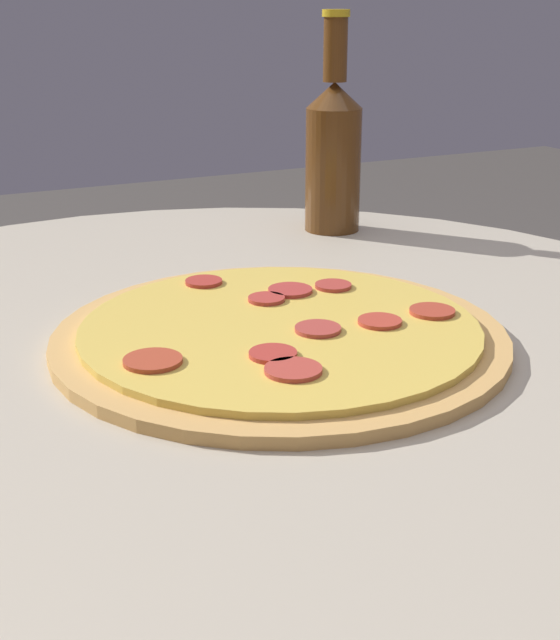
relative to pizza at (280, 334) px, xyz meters
The scene contains 3 objects.
table 0.18m from the pizza, 50.07° to the left, with size 0.97×0.97×0.68m.
pizza is the anchor object (origin of this frame).
beer_bottle 0.39m from the pizza, 35.54° to the right, with size 0.07×0.07×0.25m.
Camera 1 is at (-0.64, 0.26, 0.95)m, focal length 50.00 mm.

